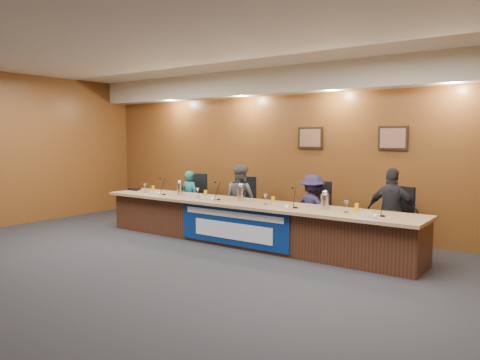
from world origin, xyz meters
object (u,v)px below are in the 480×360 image
Objects in this scene: panelist_d at (392,212)px; office_chair_a at (193,202)px; banner at (233,226)px; panelist_c at (312,209)px; dais_body at (247,224)px; speakerphone at (135,189)px; carafe_mid at (241,194)px; office_chair_d at (394,224)px; office_chair_c at (315,215)px; panelist_b at (241,199)px; office_chair_b at (244,208)px; panelist_a at (190,198)px; carafe_right at (325,202)px; carafe_left at (180,189)px.

panelist_d reaches higher than office_chair_a.
banner is 1.81× the size of panelist_c.
speakerphone is at bearing 179.93° from dais_body.
panelist_c is 3.85m from speakerphone.
panelist_c is 1.29m from carafe_mid.
office_chair_c is at bearing -161.75° from office_chair_d.
panelist_b is 1.58m from office_chair_c.
office_chair_b and office_chair_d have the same top height.
carafe_mid is (-2.42, -0.75, 0.19)m from panelist_d.
panelist_a reaches higher than office_chair_c.
carafe_mid is (-1.02, -0.85, 0.40)m from office_chair_c.
office_chair_a and office_chair_b have the same top height.
panelist_a is 1.33m from office_chair_b.
panelist_c is at bearing -27.25° from office_chair_b.
carafe_mid is 2.76m from speakerphone.
carafe_mid reaches higher than office_chair_d.
speakerphone reaches higher than dais_body.
panelist_d is at bearing 17.90° from dais_body.
speakerphone is (-2.88, 0.42, 0.40)m from banner.
panelist_b is 2.96m from panelist_d.
office_chair_d is at bearing -167.41° from panelist_b.
panelist_b is 5.67× the size of carafe_right.
carafe_right is at bearing -0.12° from speakerphone.
carafe_mid reaches higher than carafe_right.
office_chair_d is (2.29, 0.84, 0.13)m from dais_body.
carafe_mid is (0.55, -0.85, 0.40)m from office_chair_b.
panelist_d is 6.01× the size of carafe_left.
office_chair_c and office_chair_d have the same top height.
carafe_mid is at bearing -142.70° from office_chair_c.
banner is 9.35× the size of carafe_right.
panelist_a is at bearing 149.98° from banner.
dais_body is 1.57m from carafe_right.
carafe_mid is at bearing 136.92° from panelist_b.
banner is at bearing 23.34° from panelist_d.
panelist_d is (1.40, 0.00, 0.08)m from panelist_c.
panelist_c is at bearing -157.67° from office_chair_d.
panelist_c is 2.54× the size of office_chair_b.
carafe_mid is at bearing 13.79° from panelist_d.
carafe_mid is (-1.02, -0.75, 0.27)m from panelist_c.
carafe_mid is at bearing 46.20° from panelist_c.
panelist_b is 2.78× the size of office_chair_b.
carafe_left is (-2.44, -0.88, 0.39)m from office_chair_c.
office_chair_d is 3.96m from carafe_left.
speakerphone is at bearing -147.68° from office_chair_a.
office_chair_c is at bearing -177.05° from panelist_a.
carafe_left is (-1.55, -0.04, 0.52)m from dais_body.
dais_body is at bearing 179.78° from carafe_right.
panelist_c is at bearing 39.73° from dais_body.
panelist_d is 5.23m from speakerphone.
office_chair_d is (1.40, 0.10, -0.13)m from panelist_c.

